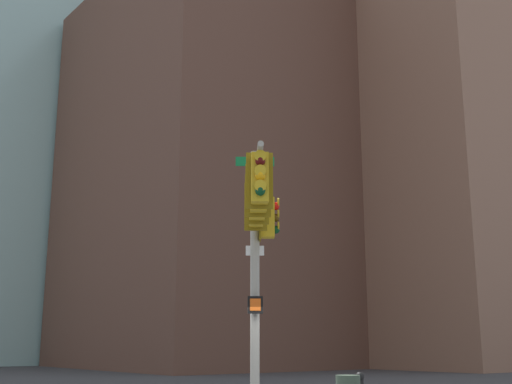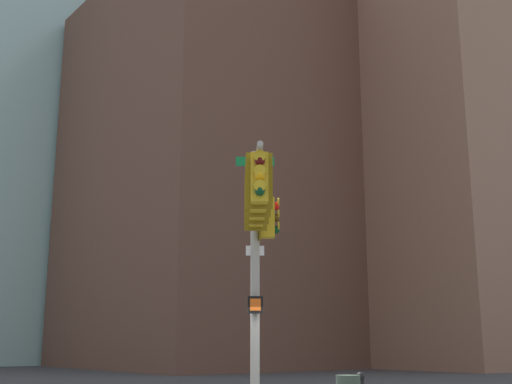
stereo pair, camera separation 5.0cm
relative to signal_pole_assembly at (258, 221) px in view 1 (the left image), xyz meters
name	(u,v)px [view 1 (the left image)]	position (x,y,z in m)	size (l,w,h in m)	color
signal_pole_assembly	(258,221)	(0.00, 0.00, 0.00)	(3.55, 2.96, 6.40)	#9E998C
building_brick_nearside	(403,134)	(21.89, -32.58, 14.16)	(22.67, 16.46, 37.11)	#845B47
building_brick_midblock	(205,175)	(28.69, -17.55, 9.69)	(19.27, 16.30, 28.17)	brown
building_glass_tower	(56,74)	(51.81, -14.00, 24.67)	(25.76, 30.56, 58.14)	#9EC6C1
building_brick_farside	(364,126)	(31.46, -38.37, 18.59)	(19.04, 18.64, 45.96)	brown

